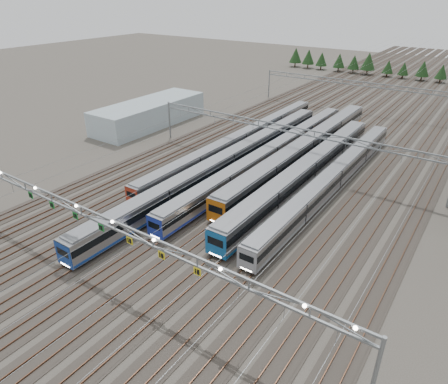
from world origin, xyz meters
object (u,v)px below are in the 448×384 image
Objects in this scene: train_a at (241,140)px; west_shed at (150,113)px; train_c at (271,154)px; train_f at (333,178)px; train_d at (305,149)px; gantry_mid at (285,133)px; train_b at (227,162)px; gantry_near at (114,227)px; gantry_far at (363,87)px; train_e at (307,171)px.

west_shed reaches higher than train_a.
train_c is 1.16× the size of train_f.
train_d is 6.55m from gantry_mid.
train_d reaches higher than train_a.
train_b is at bearing -124.22° from train_d.
gantry_near reaches higher than gantry_far.
train_e is at bearing -22.85° from train_a.
gantry_near is (-11.30, -36.04, 5.11)m from train_f.
gantry_near is at bearing -90.03° from gantry_far.
train_a is 2.04× the size of west_shed.
train_e is 0.97× the size of train_f.
train_f is at bearing -17.38° from train_a.
gantry_mid is at bearing 17.68° from train_c.
gantry_mid is 45.00m from gantry_far.
west_shed is at bearing 176.93° from train_a.
train_c is 9.81m from train_e.
train_c is 1.19× the size of train_e.
train_d is at bearing 55.78° from train_b.
train_c is at bearing -92.82° from gantry_far.
gantry_near is at bearing -49.27° from west_shed.
train_a is 12.40m from train_b.
west_shed is (-45.15, 9.04, 0.51)m from train_e.
train_b is 34.22m from west_shed.
west_shed is at bearing 157.65° from train_b.
train_a is 44.81m from gantry_near.
gantry_mid is (-2.25, -4.64, 4.05)m from train_d.
gantry_far reaches higher than train_c.
west_shed is at bearing 170.29° from train_f.
gantry_mid is (-11.25, 4.08, 4.41)m from train_f.
train_b reaches higher than train_a.
train_f is 1.81× the size of west_shed.
train_f is (18.00, 4.51, -0.13)m from train_b.
train_e is 0.94× the size of gantry_far.
train_d is at bearing -86.81° from gantry_far.
train_a is 1.09× the size of gantry_far.
train_a is 12.46m from gantry_mid.
train_b is 11.73m from gantry_mid.
train_e is at bearing -82.25° from gantry_far.
train_d reaches higher than train_c.
gantry_mid and gantry_far have the same top height.
train_d reaches higher than train_f.
train_d is at bearing 0.31° from west_shed.
gantry_near is (2.20, -39.40, 5.06)m from train_c.
west_shed reaches higher than train_f.
gantry_far is 55.98m from west_shed.
gantry_far is (2.25, 45.72, 4.36)m from train_c.
gantry_mid reaches higher than train_c.
train_c is at bearing -8.08° from west_shed.
gantry_near reaches higher than train_b.
train_e reaches higher than train_a.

